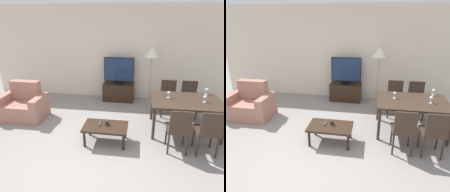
% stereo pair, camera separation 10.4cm
% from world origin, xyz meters
% --- Properties ---
extents(ground_plane, '(18.00, 18.00, 0.00)m').
position_xyz_m(ground_plane, '(0.00, 0.00, 0.00)').
color(ground_plane, gray).
extents(wall_back, '(7.38, 0.06, 2.70)m').
position_xyz_m(wall_back, '(0.00, 3.31, 1.35)').
color(wall_back, beige).
rests_on(wall_back, ground_plane).
extents(armchair, '(1.08, 0.70, 0.88)m').
position_xyz_m(armchair, '(-1.86, 1.53, 0.31)').
color(armchair, '#9E6B5B').
rests_on(armchair, ground_plane).
extents(tv_stand, '(0.91, 0.46, 0.52)m').
position_xyz_m(tv_stand, '(0.31, 3.01, 0.26)').
color(tv_stand, black).
rests_on(tv_stand, ground_plane).
extents(tv, '(0.86, 0.30, 0.77)m').
position_xyz_m(tv, '(0.31, 3.01, 0.90)').
color(tv, black).
rests_on(tv, tv_stand).
extents(coffee_table, '(0.85, 0.53, 0.37)m').
position_xyz_m(coffee_table, '(0.31, 0.77, 0.32)').
color(coffee_table, black).
rests_on(coffee_table, ground_plane).
extents(dining_table, '(1.44, 1.00, 0.72)m').
position_xyz_m(dining_table, '(1.90, 1.46, 0.65)').
color(dining_table, '#38281E').
rests_on(dining_table, ground_plane).
extents(dining_chair_near, '(0.40, 0.40, 0.87)m').
position_xyz_m(dining_chair_near, '(1.65, 0.65, 0.50)').
color(dining_chair_near, '#38281E').
rests_on(dining_chair_near, ground_plane).
extents(dining_chair_far, '(0.40, 0.40, 0.87)m').
position_xyz_m(dining_chair_far, '(2.15, 2.26, 0.50)').
color(dining_chair_far, '#38281E').
rests_on(dining_chair_far, ground_plane).
extents(dining_chair_near_right, '(0.40, 0.40, 0.87)m').
position_xyz_m(dining_chair_near_right, '(2.15, 0.65, 0.50)').
color(dining_chair_near_right, '#38281E').
rests_on(dining_chair_near_right, ground_plane).
extents(dining_chair_far_left, '(0.40, 0.40, 0.87)m').
position_xyz_m(dining_chair_far_left, '(1.65, 2.26, 0.50)').
color(dining_chair_far_left, '#38281E').
rests_on(dining_chair_far_left, ground_plane).
extents(floor_lamp, '(0.37, 0.37, 1.61)m').
position_xyz_m(floor_lamp, '(1.21, 2.92, 1.41)').
color(floor_lamp, gray).
rests_on(floor_lamp, ground_plane).
extents(remote_primary, '(0.04, 0.15, 0.02)m').
position_xyz_m(remote_primary, '(0.20, 0.82, 0.38)').
color(remote_primary, '#38383D').
rests_on(remote_primary, coffee_table).
extents(cup_white_near, '(0.07, 0.07, 0.08)m').
position_xyz_m(cup_white_near, '(0.34, 0.82, 0.41)').
color(cup_white_near, black).
rests_on(cup_white_near, coffee_table).
extents(wine_glass_left, '(0.07, 0.07, 0.15)m').
position_xyz_m(wine_glass_left, '(1.54, 1.53, 0.82)').
color(wine_glass_left, silver).
rests_on(wine_glass_left, dining_table).
extents(wine_glass_center, '(0.07, 0.07, 0.15)m').
position_xyz_m(wine_glass_center, '(2.40, 1.86, 0.82)').
color(wine_glass_center, silver).
rests_on(wine_glass_center, dining_table).
extents(wine_glass_right, '(0.07, 0.07, 0.15)m').
position_xyz_m(wine_glass_right, '(2.24, 1.39, 0.82)').
color(wine_glass_right, silver).
rests_on(wine_glass_right, dining_table).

